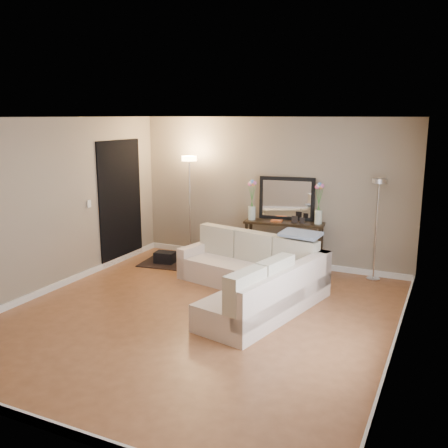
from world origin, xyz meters
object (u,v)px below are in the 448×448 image
at_px(sectional_sofa, 254,277).
at_px(floor_lamp_lit, 190,187).
at_px(console_table, 279,242).
at_px(floor_lamp_unlit, 378,209).

relative_size(sectional_sofa, floor_lamp_lit, 1.42).
xyz_separation_m(console_table, floor_lamp_lit, (-1.70, -0.10, 0.87)).
xyz_separation_m(sectional_sofa, floor_lamp_unlit, (1.47, 1.57, 0.86)).
xyz_separation_m(floor_lamp_lit, floor_lamp_unlit, (3.31, 0.16, -0.18)).
bearing_deg(console_table, sectional_sofa, -84.66).
distance_m(console_table, floor_lamp_unlit, 1.76).
relative_size(sectional_sofa, floor_lamp_unlit, 1.63).
bearing_deg(floor_lamp_lit, console_table, 3.40).
height_order(floor_lamp_lit, floor_lamp_unlit, floor_lamp_lit).
distance_m(sectional_sofa, console_table, 1.53).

